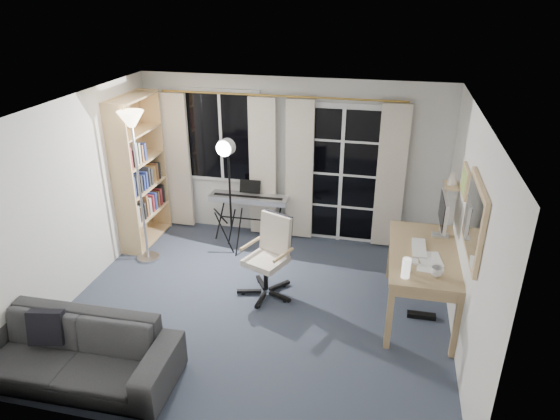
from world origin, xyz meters
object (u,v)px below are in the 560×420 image
object	(u,v)px
desk	(423,260)
studio_light	(227,161)
sofa	(69,343)
keyboard_piano	(249,199)
mug	(437,271)
monitor	(443,212)
bookshelf	(137,176)
torchiere_lamp	(134,143)
office_chair	(271,248)

from	to	relation	value
desk	studio_light	bearing A→B (deg)	160.48
desk	sofa	xyz separation A→B (m)	(-3.34, -1.84, -0.31)
keyboard_piano	mug	distance (m)	3.20
keyboard_piano	monitor	distance (m)	2.86
mug	keyboard_piano	bearing A→B (deg)	143.36
bookshelf	mug	distance (m)	4.37
torchiere_lamp	office_chair	bearing A→B (deg)	-11.49
keyboard_piano	mug	bearing A→B (deg)	-37.24
desk	office_chair	bearing A→B (deg)	177.01
mug	torchiere_lamp	bearing A→B (deg)	165.73
mug	sofa	size ratio (longest dim) A/B	0.06
bookshelf	torchiere_lamp	world-z (taller)	bookshelf
studio_light	desk	bearing A→B (deg)	-8.25
sofa	bookshelf	bearing A→B (deg)	102.32
studio_light	monitor	bearing A→B (deg)	1.71
torchiere_lamp	studio_light	distance (m)	1.21
studio_light	monitor	world-z (taller)	studio_light
bookshelf	monitor	world-z (taller)	bookshelf
studio_light	sofa	world-z (taller)	studio_light
mug	desk	bearing A→B (deg)	101.31
torchiere_lamp	sofa	bearing A→B (deg)	-81.33
monitor	keyboard_piano	bearing A→B (deg)	159.78
torchiere_lamp	desk	distance (m)	3.84
sofa	office_chair	bearing A→B (deg)	50.19
bookshelf	torchiere_lamp	size ratio (longest dim) A/B	1.03
studio_light	sofa	bearing A→B (deg)	-94.28
keyboard_piano	desk	size ratio (longest dim) A/B	0.77
sofa	studio_light	bearing A→B (deg)	73.89
torchiere_lamp	office_chair	world-z (taller)	torchiere_lamp
bookshelf	desk	xyz separation A→B (m)	(4.01, -0.99, -0.32)
mug	sofa	bearing A→B (deg)	-158.62
torchiere_lamp	mug	world-z (taller)	torchiere_lamp
studio_light	desk	size ratio (longest dim) A/B	1.14
keyboard_piano	mug	xyz separation A→B (m)	(2.56, -1.90, 0.24)
bookshelf	sofa	distance (m)	2.98
torchiere_lamp	desk	world-z (taller)	torchiere_lamp
keyboard_piano	bookshelf	bearing A→B (deg)	-165.73
torchiere_lamp	sofa	size ratio (longest dim) A/B	1.02
torchiere_lamp	keyboard_piano	bearing A→B (deg)	37.33
desk	sofa	world-z (taller)	desk
torchiere_lamp	studio_light	bearing A→B (deg)	21.66
keyboard_piano	studio_light	distance (m)	0.92
office_chair	mug	world-z (taller)	office_chair
monitor	sofa	bearing A→B (deg)	-147.47
torchiere_lamp	sofa	world-z (taller)	torchiere_lamp
office_chair	sofa	bearing A→B (deg)	-106.32
monitor	office_chair	bearing A→B (deg)	-169.89
bookshelf	torchiere_lamp	bearing A→B (deg)	-58.27
mug	office_chair	bearing A→B (deg)	163.00
studio_light	desk	world-z (taller)	studio_light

